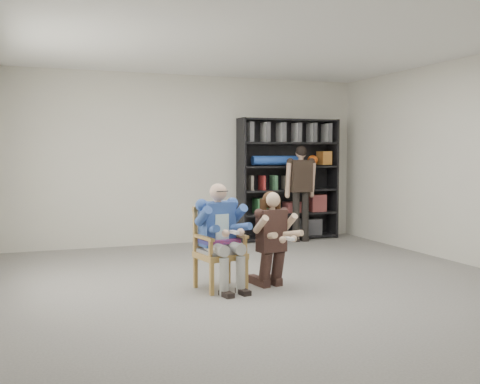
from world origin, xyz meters
name	(u,v)px	position (x,y,z in m)	size (l,w,h in m)	color
room_shell	(276,163)	(0.00, 0.00, 1.40)	(6.00, 7.00, 2.80)	silver
floor	(276,290)	(0.00, 0.00, 0.00)	(6.00, 7.00, 0.01)	slate
armchair	(220,248)	(-0.57, 0.24, 0.46)	(0.53, 0.51, 0.91)	#A8823A
seated_man	(220,236)	(-0.57, 0.24, 0.59)	(0.51, 0.71, 1.19)	#23458D
kneeling_woman	(273,239)	(0.01, 0.12, 0.54)	(0.46, 0.73, 1.09)	#34201D
bookshelf	(288,179)	(1.70, 3.28, 1.05)	(1.80, 0.38, 2.10)	black
standing_man	(301,194)	(1.78, 2.95, 0.82)	(0.50, 0.28, 1.64)	#2C221A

